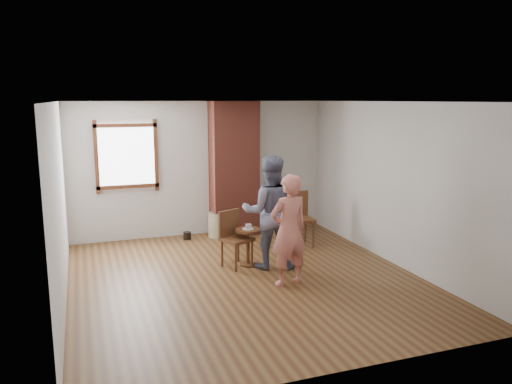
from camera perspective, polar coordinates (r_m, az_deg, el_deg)
ground at (r=7.53m, az=-1.20°, el=-9.91°), size 5.50×5.50×0.00m
room_shell at (r=7.66m, az=-3.09°, el=4.36°), size 5.04×5.52×2.62m
brick_chimney at (r=9.71m, az=-2.53°, el=2.66°), size 0.90×0.50×2.60m
stoneware_crock at (r=9.72m, az=-4.40°, el=-3.73°), size 0.41×0.41×0.48m
dark_pot at (r=9.63m, az=-7.87°, el=-4.96°), size 0.15×0.15×0.15m
dining_chair_left at (r=7.98m, az=-2.54°, el=-4.95°), size 0.55×0.55×0.89m
dining_chair_right at (r=9.13m, az=4.86°, el=-2.67°), size 0.48×0.48×0.98m
side_table at (r=8.01m, az=-0.94°, el=-5.61°), size 0.40×0.40×0.60m
cake_plate at (r=7.96m, az=-0.94°, el=-4.22°), size 0.18×0.18×0.01m
cake_slice at (r=7.95m, az=-0.87°, el=-3.98°), size 0.08×0.07×0.06m
man at (r=7.82m, az=1.56°, el=-2.31°), size 1.02×0.89×1.79m
person_pink at (r=7.10m, az=3.76°, el=-4.39°), size 0.64×0.47×1.61m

